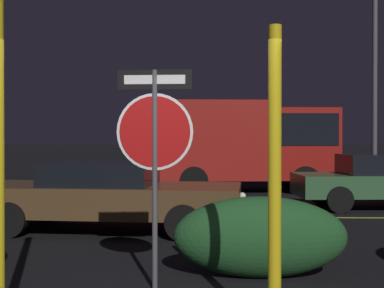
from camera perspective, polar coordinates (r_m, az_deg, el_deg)
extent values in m
cube|color=gold|center=(11.46, -1.05, -7.77)|extent=(40.61, 0.12, 0.01)
cylinder|color=#4C4C51|center=(5.91, -3.99, -3.88)|extent=(0.06, 0.06, 2.43)
cylinder|color=white|center=(5.90, -3.99, 1.31)|extent=(0.85, 0.05, 0.85)
cylinder|color=#B71414|center=(5.90, -3.99, 1.31)|extent=(0.79, 0.05, 0.79)
cube|color=black|center=(5.93, -4.00, 6.86)|extent=(0.83, 0.06, 0.22)
cube|color=white|center=(5.93, -4.00, 6.86)|extent=(0.68, 0.06, 0.10)
cylinder|color=yellow|center=(4.51, 8.82, -4.09)|extent=(0.11, 0.11, 2.62)
ellipsoid|color=#1E4C23|center=(6.58, 7.27, -9.80)|extent=(2.09, 0.72, 0.98)
cube|color=brown|center=(9.89, -8.89, -5.85)|extent=(4.90, 2.17, 0.53)
cube|color=black|center=(9.89, -9.69, -3.14)|extent=(2.02, 1.70, 0.40)
cylinder|color=black|center=(10.50, 0.25, -6.91)|extent=(0.61, 0.25, 0.60)
cylinder|color=black|center=(8.80, -0.94, -8.39)|extent=(0.61, 0.25, 0.60)
cylinder|color=black|center=(11.20, -15.09, -6.46)|extent=(0.61, 0.25, 0.60)
cylinder|color=black|center=(9.62, -18.88, -7.64)|extent=(0.61, 0.25, 0.60)
sphere|color=#F4EFCC|center=(10.11, 5.39, -5.55)|extent=(0.14, 0.14, 0.14)
sphere|color=#F4EFCC|center=(8.99, 5.28, -6.32)|extent=(0.14, 0.14, 0.14)
cube|color=#335B38|center=(13.60, 19.63, -4.12)|extent=(4.20, 1.89, 0.52)
cube|color=black|center=(13.53, 19.16, -2.04)|extent=(1.72, 1.52, 0.47)
cylinder|color=black|center=(13.98, 13.56, -5.04)|extent=(0.61, 0.24, 0.60)
cylinder|color=black|center=(12.47, 15.47, -5.74)|extent=(0.61, 0.24, 0.60)
cube|color=maroon|center=(17.22, 11.36, 0.03)|extent=(2.26, 2.15, 2.20)
cube|color=black|center=(17.22, 11.36, 1.49)|extent=(2.05, 2.18, 0.97)
cube|color=maroon|center=(16.77, 2.12, 0.39)|extent=(3.59, 2.38, 2.41)
cylinder|color=black|center=(18.24, 10.41, -3.32)|extent=(0.86, 0.34, 0.84)
cylinder|color=black|center=(16.27, 12.02, -3.81)|extent=(0.86, 0.34, 0.84)
cylinder|color=black|center=(17.79, -0.12, -3.41)|extent=(0.86, 0.34, 0.84)
cylinder|color=black|center=(15.76, 0.20, -3.94)|extent=(0.86, 0.34, 0.84)
cylinder|color=#4C4C51|center=(17.57, 18.91, 7.88)|extent=(0.16, 0.16, 7.80)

